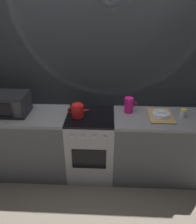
{
  "coord_description": "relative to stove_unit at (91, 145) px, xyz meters",
  "views": [
    {
      "loc": [
        0.22,
        -2.47,
        2.23
      ],
      "look_at": [
        0.1,
        0.0,
        0.95
      ],
      "focal_mm": 35.9,
      "sensor_mm": 36.0,
      "label": 1
    }
  ],
  "objects": [
    {
      "name": "counter_left",
      "position": [
        -0.9,
        0.0,
        0.0
      ],
      "size": [
        1.2,
        0.6,
        0.9
      ],
      "color": "#515459",
      "rests_on": "ground_plane"
    },
    {
      "name": "spice_jar",
      "position": [
        1.15,
        0.02,
        0.5
      ],
      "size": [
        0.08,
        0.08,
        0.1
      ],
      "color": "silver",
      "rests_on": "counter_right"
    },
    {
      "name": "stove_unit",
      "position": [
        0.0,
        0.0,
        0.0
      ],
      "size": [
        0.6,
        0.63,
        0.9
      ],
      "color": "#9E9EA3",
      "rests_on": "ground_plane"
    },
    {
      "name": "counter_right",
      "position": [
        0.9,
        0.0,
        0.0
      ],
      "size": [
        1.2,
        0.6,
        0.9
      ],
      "color": "#515459",
      "rests_on": "ground_plane"
    },
    {
      "name": "ground_plane",
      "position": [
        0.0,
        0.0,
        -0.45
      ],
      "size": [
        8.0,
        8.0,
        0.0
      ],
      "primitive_type": "plane",
      "color": "#6B6054"
    },
    {
      "name": "microwave",
      "position": [
        -1.02,
        0.01,
        0.59
      ],
      "size": [
        0.46,
        0.35,
        0.27
      ],
      "color": "black",
      "rests_on": "counter_left"
    },
    {
      "name": "dish_pile",
      "position": [
        0.88,
        0.01,
        0.47
      ],
      "size": [
        0.3,
        0.4,
        0.07
      ],
      "color": "tan",
      "rests_on": "counter_right"
    },
    {
      "name": "kettle",
      "position": [
        -0.15,
        -0.03,
        0.53
      ],
      "size": [
        0.28,
        0.15,
        0.17
      ],
      "color": "red",
      "rests_on": "stove_unit"
    },
    {
      "name": "pitcher",
      "position": [
        0.48,
        0.12,
        0.55
      ],
      "size": [
        0.16,
        0.11,
        0.2
      ],
      "color": "#E5197A",
      "rests_on": "counter_right"
    },
    {
      "name": "back_wall",
      "position": [
        0.0,
        0.32,
        0.75
      ],
      "size": [
        3.6,
        0.05,
        2.4
      ],
      "color": "gray",
      "rests_on": "ground_plane"
    }
  ]
}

